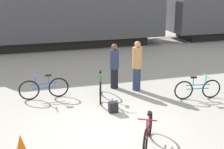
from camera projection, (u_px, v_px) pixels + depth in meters
ground_plane at (110, 131)px, 8.50m from camera, size 80.00×80.00×0.00m
rail_near at (61, 49)px, 18.21m from camera, size 51.67×0.07×0.01m
rail_far at (58, 44)px, 19.52m from camera, size 51.67×0.07×0.01m
bicycle_green at (100, 87)px, 10.67m from camera, size 0.54×1.72×0.96m
bicycle_blue at (44, 88)px, 10.67m from camera, size 1.69×0.46×0.87m
bicycle_maroon at (148, 132)px, 7.67m from camera, size 0.85×1.48×0.84m
bicycle_teal at (198, 89)px, 10.65m from camera, size 1.65×0.46×0.82m
person_in_tan at (137, 66)px, 11.32m from camera, size 0.35×0.35×1.84m
person_in_navy at (114, 66)px, 11.56m from camera, size 0.34×0.34×1.69m
backpack at (113, 107)px, 9.62m from camera, size 0.28×0.20×0.34m
traffic_cone at (21, 146)px, 7.24m from camera, size 0.40×0.40×0.55m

